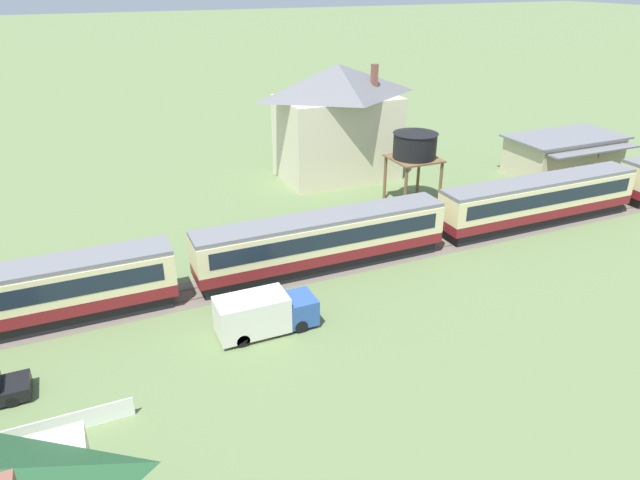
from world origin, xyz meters
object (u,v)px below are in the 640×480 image
station_building (563,154)px  station_house_grey_roof (337,120)px  passenger_train (326,239)px  delivery_truck_blue (263,313)px  water_tower (415,145)px

station_building → station_house_grey_roof: size_ratio=0.98×
passenger_train → station_house_grey_roof: (9.37, 18.19, 3.66)m
passenger_train → station_house_grey_roof: station_house_grey_roof is taller
passenger_train → station_house_grey_roof: 20.79m
station_house_grey_roof → delivery_truck_blue: (-16.14, -24.21, -4.65)m
water_tower → station_building: bearing=3.6°
delivery_truck_blue → water_tower: bearing=37.0°
passenger_train → delivery_truck_blue: passenger_train is taller
station_building → water_tower: bearing=-176.4°
passenger_train → delivery_truck_blue: (-6.77, -6.02, -0.99)m
station_house_grey_roof → delivery_truck_blue: 29.47m
station_house_grey_roof → delivery_truck_blue: bearing=-123.7°
passenger_train → delivery_truck_blue: 9.12m
station_building → water_tower: (-19.45, -1.24, 3.53)m
passenger_train → water_tower: bearing=34.2°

